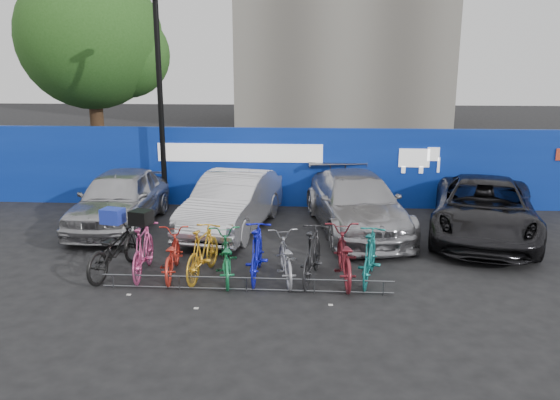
# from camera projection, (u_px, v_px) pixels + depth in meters

# --- Properties ---
(ground) EXTENTS (100.00, 100.00, 0.00)m
(ground) POSITION_uv_depth(u_px,v_px,m) (250.00, 280.00, 11.03)
(ground) COLOR black
(ground) RESTS_ON ground
(hoarding) EXTENTS (22.00, 0.18, 2.40)m
(hoarding) POSITION_uv_depth(u_px,v_px,m) (273.00, 167.00, 16.55)
(hoarding) COLOR navy
(hoarding) RESTS_ON ground
(tree) EXTENTS (5.40, 5.20, 7.80)m
(tree) POSITION_uv_depth(u_px,v_px,m) (97.00, 41.00, 19.98)
(tree) COLOR #382314
(tree) RESTS_ON ground
(lamppost) EXTENTS (0.25, 0.50, 6.11)m
(lamppost) POSITION_uv_depth(u_px,v_px,m) (160.00, 99.00, 15.67)
(lamppost) COLOR black
(lamppost) RESTS_ON ground
(bike_rack) EXTENTS (5.60, 0.03, 0.30)m
(bike_rack) POSITION_uv_depth(u_px,v_px,m) (246.00, 284.00, 10.41)
(bike_rack) COLOR #595B60
(bike_rack) RESTS_ON ground
(car_0) EXTENTS (1.90, 4.56, 1.54)m
(car_0) POSITION_uv_depth(u_px,v_px,m) (120.00, 198.00, 14.51)
(car_0) COLOR #A7A7AB
(car_0) RESTS_ON ground
(car_1) EXTENTS (2.36, 4.73, 1.49)m
(car_1) POSITION_uv_depth(u_px,v_px,m) (233.00, 202.00, 14.21)
(car_1) COLOR silver
(car_1) RESTS_ON ground
(car_2) EXTENTS (2.92, 5.36, 1.47)m
(car_2) POSITION_uv_depth(u_px,v_px,m) (356.00, 203.00, 14.17)
(car_2) COLOR #9E9EA2
(car_2) RESTS_ON ground
(car_3) EXTENTS (3.67, 5.69, 1.46)m
(car_3) POSITION_uv_depth(u_px,v_px,m) (484.00, 209.00, 13.60)
(car_3) COLOR black
(car_3) RESTS_ON ground
(bike_0) EXTENTS (1.10, 2.16, 1.08)m
(bike_0) POSITION_uv_depth(u_px,v_px,m) (115.00, 248.00, 11.26)
(bike_0) COLOR black
(bike_0) RESTS_ON ground
(bike_1) EXTENTS (0.66, 1.85, 1.09)m
(bike_1) POSITION_uv_depth(u_px,v_px,m) (143.00, 250.00, 11.17)
(bike_1) COLOR #C94581
(bike_1) RESTS_ON ground
(bike_2) EXTENTS (0.82, 1.82, 0.93)m
(bike_2) POSITION_uv_depth(u_px,v_px,m) (172.00, 254.00, 11.14)
(bike_2) COLOR red
(bike_2) RESTS_ON ground
(bike_3) EXTENTS (0.78, 1.84, 1.07)m
(bike_3) POSITION_uv_depth(u_px,v_px,m) (203.00, 252.00, 11.07)
(bike_3) COLOR gold
(bike_3) RESTS_ON ground
(bike_4) EXTENTS (0.97, 1.90, 0.95)m
(bike_4) POSITION_uv_depth(u_px,v_px,m) (225.00, 256.00, 10.98)
(bike_4) COLOR #1A7B44
(bike_4) RESTS_ON ground
(bike_5) EXTENTS (0.52, 1.83, 1.10)m
(bike_5) POSITION_uv_depth(u_px,v_px,m) (257.00, 252.00, 11.01)
(bike_5) COLOR #1217BD
(bike_5) RESTS_ON ground
(bike_6) EXTENTS (0.90, 1.83, 0.92)m
(bike_6) POSITION_uv_depth(u_px,v_px,m) (285.00, 258.00, 10.96)
(bike_6) COLOR #93949A
(bike_6) RESTS_ON ground
(bike_7) EXTENTS (0.82, 1.90, 1.10)m
(bike_7) POSITION_uv_depth(u_px,v_px,m) (312.00, 254.00, 10.88)
(bike_7) COLOR #232326
(bike_7) RESTS_ON ground
(bike_8) EXTENTS (0.81, 2.03, 1.05)m
(bike_8) POSITION_uv_depth(u_px,v_px,m) (344.00, 255.00, 10.90)
(bike_8) COLOR maroon
(bike_8) RESTS_ON ground
(bike_9) EXTENTS (0.87, 1.84, 1.06)m
(bike_9) POSITION_uv_depth(u_px,v_px,m) (370.00, 256.00, 10.84)
(bike_9) COLOR #156E6D
(bike_9) RESTS_ON ground
(cargo_crate) EXTENTS (0.49, 0.41, 0.30)m
(cargo_crate) POSITION_uv_depth(u_px,v_px,m) (113.00, 216.00, 11.10)
(cargo_crate) COLOR #1D30AB
(cargo_crate) RESTS_ON bike_0
(cargo_topcase) EXTENTS (0.47, 0.44, 0.29)m
(cargo_topcase) POSITION_uv_depth(u_px,v_px,m) (141.00, 217.00, 11.00)
(cargo_topcase) COLOR black
(cargo_topcase) RESTS_ON bike_1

